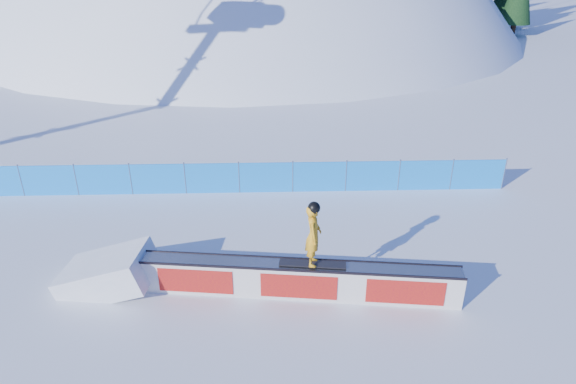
{
  "coord_description": "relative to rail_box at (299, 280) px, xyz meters",
  "views": [
    {
      "loc": [
        2.23,
        -12.93,
        8.49
      ],
      "look_at": [
        2.68,
        0.49,
        1.94
      ],
      "focal_mm": 32.0,
      "sensor_mm": 36.0,
      "label": 1
    }
  ],
  "objects": [
    {
      "name": "safety_fence",
      "position": [
        -2.91,
        6.33,
        0.11
      ],
      "size": [
        22.05,
        0.05,
        1.3
      ],
      "color": "#1284F3",
      "rests_on": "ground"
    },
    {
      "name": "snow_hill",
      "position": [
        -2.91,
        43.83,
        -18.5
      ],
      "size": [
        64.0,
        64.0,
        64.0
      ],
      "color": "white",
      "rests_on": "ground"
    },
    {
      "name": "snow_ramp",
      "position": [
        -5.2,
        0.64,
        -0.5
      ],
      "size": [
        2.74,
        1.9,
        1.6
      ],
      "primitive_type": null,
      "rotation": [
        0.0,
        -0.31,
        -0.12
      ],
      "color": "white",
      "rests_on": "ground"
    },
    {
      "name": "rail_box",
      "position": [
        0.0,
        0.0,
        0.0
      ],
      "size": [
        8.39,
        1.61,
        1.01
      ],
      "rotation": [
        0.0,
        0.0,
        -0.12
      ],
      "color": "silver",
      "rests_on": "ground"
    },
    {
      "name": "ground",
      "position": [
        -2.91,
        1.83,
        -0.5
      ],
      "size": [
        160.0,
        160.0,
        0.0
      ],
      "primitive_type": "plane",
      "color": "white",
      "rests_on": "ground"
    },
    {
      "name": "snowboarder",
      "position": [
        0.33,
        -0.04,
        1.4
      ],
      "size": [
        1.76,
        0.65,
        1.81
      ],
      "rotation": [
        0.0,
        0.0,
        1.46
      ],
      "color": "black",
      "rests_on": "rail_box"
    }
  ]
}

